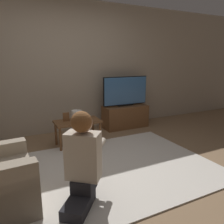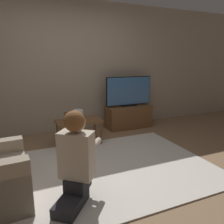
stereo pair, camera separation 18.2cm
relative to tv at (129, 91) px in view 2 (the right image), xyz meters
The scene contains 9 objects.
ground_plane 2.14m from the tv, 127.31° to the right, with size 10.00×10.00×0.00m, color #896B4C.
wall_back 1.35m from the tv, 163.79° to the left, with size 10.00×0.06×2.60m.
rug 2.14m from the tv, 127.31° to the right, with size 2.97×2.04×0.02m.
tv_stand 0.56m from the tv, 90.00° to the right, with size 0.97×0.41×0.48m.
tv is the anchor object (origin of this frame).
coffee_table 1.42m from the tv, 156.71° to the right, with size 0.77×0.42×0.44m.
person_kneeling 2.70m from the tv, 128.82° to the right, with size 0.68×0.76×0.96m.
picture_frame 1.54m from the tv, 161.27° to the right, with size 0.11×0.01×0.15m.
table_lamp 1.37m from the tv, 158.12° to the right, with size 0.18×0.18×0.17m.
Camera 2 is at (-0.94, -2.53, 1.45)m, focal length 35.00 mm.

